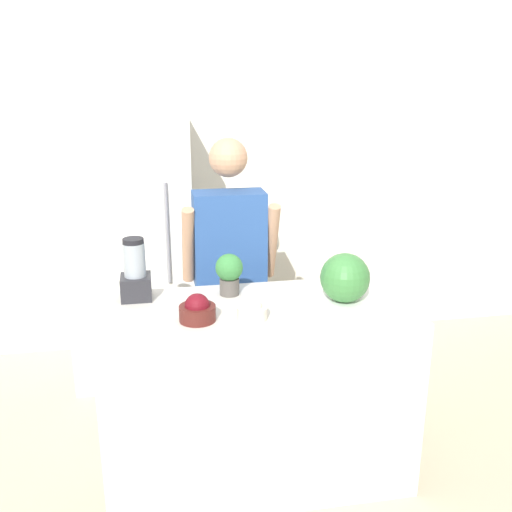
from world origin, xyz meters
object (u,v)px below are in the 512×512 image
at_px(refrigerator, 131,247).
at_px(bowl_cherries, 197,310).
at_px(watermelon, 345,278).
at_px(bowl_cream, 252,311).
at_px(blender, 135,274).
at_px(person, 230,277).
at_px(potted_plant, 229,272).

distance_m(refrigerator, bowl_cherries, 1.41).
distance_m(watermelon, bowl_cream, 0.49).
bearing_deg(bowl_cherries, bowl_cream, -5.33).
xyz_separation_m(bowl_cherries, bowl_cream, (0.25, -0.02, -0.01)).
distance_m(refrigerator, watermelon, 1.68).
relative_size(watermelon, blender, 0.77).
height_order(refrigerator, watermelon, refrigerator).
xyz_separation_m(person, blender, (-0.53, -0.43, 0.20)).
bearing_deg(blender, watermelon, -14.26).
bearing_deg(potted_plant, refrigerator, 116.10).
xyz_separation_m(person, bowl_cherries, (-0.25, -0.76, 0.12)).
bearing_deg(potted_plant, person, 82.06).
xyz_separation_m(refrigerator, bowl_cherries, (0.34, -1.37, 0.08)).
distance_m(person, bowl_cherries, 0.81).
relative_size(refrigerator, bowl_cherries, 10.75).
height_order(watermelon, potted_plant, watermelon).
height_order(refrigerator, person, refrigerator).
xyz_separation_m(refrigerator, person, (0.59, -0.61, -0.04)).
height_order(bowl_cream, potted_plant, potted_plant).
relative_size(bowl_cherries, blender, 0.54).
xyz_separation_m(person, bowl_cream, (-0.00, -0.79, 0.11)).
xyz_separation_m(refrigerator, potted_plant, (0.53, -1.07, 0.15)).
relative_size(bowl_cream, blender, 0.45).
height_order(person, bowl_cream, person).
bearing_deg(bowl_cherries, refrigerator, 103.83).
bearing_deg(refrigerator, watermelon, -50.70).
distance_m(person, bowl_cream, 0.79).
bearing_deg(person, blender, -140.77).
bearing_deg(bowl_cherries, person, 71.64).
bearing_deg(bowl_cherries, blender, 130.36).
bearing_deg(watermelon, refrigerator, 129.30).
xyz_separation_m(person, watermelon, (0.47, -0.69, 0.21)).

